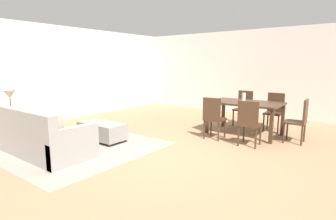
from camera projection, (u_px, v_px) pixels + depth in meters
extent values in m
plane|color=#9E7A56|center=(167.00, 157.00, 4.82)|extent=(10.80, 10.80, 0.00)
cube|color=silver|center=(264.00, 73.00, 8.52)|extent=(9.00, 0.12, 2.70)
cube|color=silver|center=(52.00, 74.00, 7.67)|extent=(0.12, 11.00, 2.70)
cube|color=gray|center=(75.00, 146.00, 5.45)|extent=(3.00, 2.80, 0.01)
cube|color=gray|center=(43.00, 141.00, 5.04)|extent=(2.14, 0.90, 0.42)
cube|color=gray|center=(20.00, 122.00, 4.67)|extent=(2.14, 0.16, 0.44)
cube|color=gray|center=(17.00, 128.00, 5.62)|extent=(0.14, 0.90, 0.62)
cube|color=gray|center=(74.00, 146.00, 4.43)|extent=(0.14, 0.90, 0.62)
cube|color=silver|center=(20.00, 116.00, 5.27)|extent=(0.41, 0.13, 0.41)
cube|color=tan|center=(29.00, 120.00, 5.01)|extent=(0.37, 0.11, 0.36)
cube|color=silver|center=(40.00, 124.00, 4.75)|extent=(0.33, 0.12, 0.33)
cube|color=tan|center=(55.00, 125.00, 4.52)|extent=(0.40, 0.15, 0.41)
cube|color=gray|center=(102.00, 130.00, 5.80)|extent=(1.05, 0.52, 0.33)
cylinder|color=#422B1C|center=(96.00, 134.00, 6.28)|extent=(0.05, 0.05, 0.06)
cylinder|color=#422B1C|center=(125.00, 141.00, 5.71)|extent=(0.05, 0.05, 0.06)
cylinder|color=#422B1C|center=(81.00, 138.00, 5.95)|extent=(0.05, 0.05, 0.06)
cylinder|color=#422B1C|center=(110.00, 145.00, 5.38)|extent=(0.05, 0.05, 0.06)
cube|color=olive|center=(12.00, 115.00, 5.85)|extent=(0.40, 0.40, 0.03)
cylinder|color=olive|center=(17.00, 125.00, 6.14)|extent=(0.04, 0.04, 0.52)
cylinder|color=olive|center=(25.00, 127.00, 5.93)|extent=(0.04, 0.04, 0.52)
cylinder|color=olive|center=(1.00, 128.00, 5.87)|extent=(0.04, 0.04, 0.52)
cylinder|color=olive|center=(8.00, 130.00, 5.67)|extent=(0.04, 0.04, 0.52)
cylinder|color=brown|center=(11.00, 114.00, 5.85)|extent=(0.16, 0.16, 0.02)
cylinder|color=brown|center=(11.00, 106.00, 5.82)|extent=(0.02, 0.02, 0.32)
cone|color=beige|center=(10.00, 94.00, 5.78)|extent=(0.26, 0.26, 0.18)
cube|color=#422B1C|center=(245.00, 103.00, 6.27)|extent=(1.61, 0.98, 0.04)
cube|color=#422B1C|center=(223.00, 113.00, 7.11)|extent=(0.07, 0.07, 0.72)
cube|color=#422B1C|center=(283.00, 120.00, 6.23)|extent=(0.07, 0.07, 0.72)
cube|color=#422B1C|center=(207.00, 118.00, 6.43)|extent=(0.07, 0.07, 0.72)
cube|color=#422B1C|center=(271.00, 127.00, 5.55)|extent=(0.07, 0.07, 0.72)
cube|color=#422B1C|center=(215.00, 119.00, 5.95)|extent=(0.42, 0.42, 0.04)
cube|color=#422B1C|center=(212.00, 109.00, 5.76)|extent=(0.40, 0.06, 0.47)
cylinder|color=#422B1C|center=(211.00, 127.00, 6.22)|extent=(0.04, 0.04, 0.41)
cylinder|color=#422B1C|center=(225.00, 129.00, 6.03)|extent=(0.04, 0.04, 0.41)
cylinder|color=#422B1C|center=(204.00, 130.00, 5.94)|extent=(0.04, 0.04, 0.41)
cylinder|color=#422B1C|center=(218.00, 132.00, 5.75)|extent=(0.04, 0.04, 0.41)
cube|color=#422B1C|center=(250.00, 125.00, 5.42)|extent=(0.43, 0.43, 0.04)
cube|color=#422B1C|center=(248.00, 113.00, 5.23)|extent=(0.40, 0.07, 0.47)
cylinder|color=#422B1C|center=(244.00, 133.00, 5.69)|extent=(0.04, 0.04, 0.41)
cylinder|color=#422B1C|center=(260.00, 135.00, 5.51)|extent=(0.04, 0.04, 0.41)
cylinder|color=#422B1C|center=(238.00, 136.00, 5.41)|extent=(0.04, 0.04, 0.41)
cylinder|color=#422B1C|center=(256.00, 139.00, 5.23)|extent=(0.04, 0.04, 0.41)
cube|color=#422B1C|center=(242.00, 110.00, 7.18)|extent=(0.41, 0.41, 0.04)
cube|color=#422B1C|center=(245.00, 99.00, 7.28)|extent=(0.40, 0.05, 0.47)
cylinder|color=#422B1C|center=(245.00, 120.00, 6.98)|extent=(0.04, 0.04, 0.41)
cylinder|color=#422B1C|center=(233.00, 118.00, 7.19)|extent=(0.04, 0.04, 0.41)
cylinder|color=#422B1C|center=(251.00, 118.00, 7.25)|extent=(0.04, 0.04, 0.41)
cylinder|color=#422B1C|center=(239.00, 116.00, 7.46)|extent=(0.04, 0.04, 0.41)
cube|color=#422B1C|center=(273.00, 113.00, 6.63)|extent=(0.41, 0.41, 0.04)
cube|color=#422B1C|center=(276.00, 102.00, 6.73)|extent=(0.40, 0.05, 0.47)
cylinder|color=#422B1C|center=(278.00, 125.00, 6.44)|extent=(0.04, 0.04, 0.41)
cylinder|color=#422B1C|center=(264.00, 123.00, 6.63)|extent=(0.04, 0.04, 0.41)
cylinder|color=#422B1C|center=(282.00, 122.00, 6.71)|extent=(0.04, 0.04, 0.41)
cylinder|color=#422B1C|center=(268.00, 121.00, 6.90)|extent=(0.04, 0.04, 0.41)
cube|color=#422B1C|center=(295.00, 122.00, 5.63)|extent=(0.42, 0.42, 0.04)
cube|color=#422B1C|center=(306.00, 111.00, 5.49)|extent=(0.06, 0.40, 0.47)
cylinder|color=#422B1C|center=(284.00, 133.00, 5.63)|extent=(0.04, 0.04, 0.41)
cylinder|color=#422B1C|center=(287.00, 130.00, 5.90)|extent=(0.04, 0.04, 0.41)
cylinder|color=#422B1C|center=(302.00, 136.00, 5.44)|extent=(0.04, 0.04, 0.41)
cylinder|color=#422B1C|center=(304.00, 132.00, 5.72)|extent=(0.04, 0.04, 0.41)
cylinder|color=silver|center=(244.00, 97.00, 6.26)|extent=(0.08, 0.08, 0.21)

